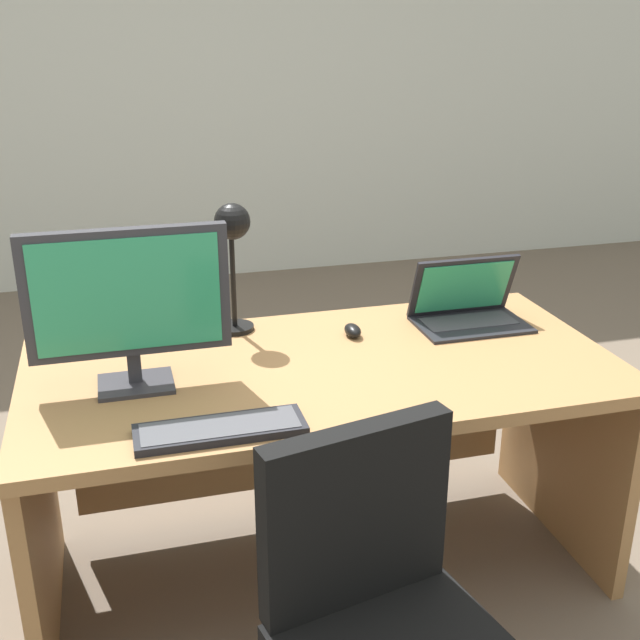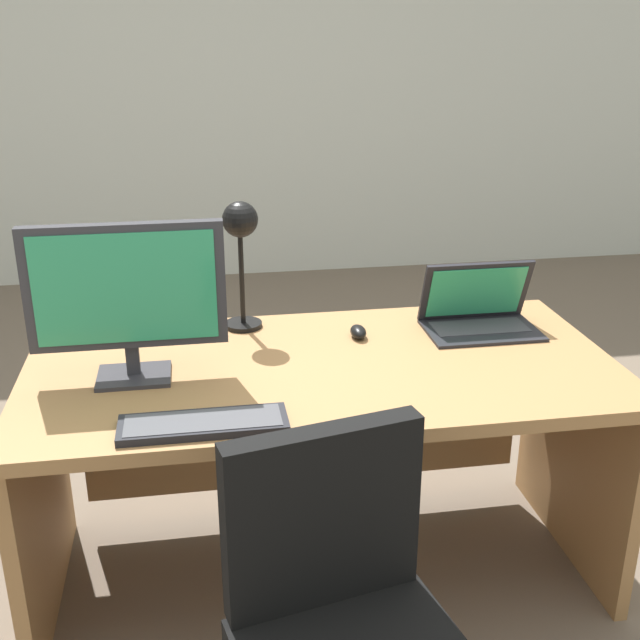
# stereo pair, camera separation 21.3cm
# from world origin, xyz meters

# --- Properties ---
(ground) EXTENTS (12.00, 12.00, 0.00)m
(ground) POSITION_xyz_m (0.00, 1.50, 0.00)
(ground) COLOR #6B5B4C
(back_wall) EXTENTS (10.00, 0.10, 2.80)m
(back_wall) POSITION_xyz_m (0.00, 3.23, 1.40)
(back_wall) COLOR silver
(back_wall) RESTS_ON ground
(desk) EXTENTS (1.70, 0.84, 0.73)m
(desk) POSITION_xyz_m (0.00, 0.05, 0.52)
(desk) COLOR #9E7042
(desk) RESTS_ON ground
(monitor) EXTENTS (0.53, 0.16, 0.44)m
(monitor) POSITION_xyz_m (-0.53, -0.01, 0.98)
(monitor) COLOR #2D2D33
(monitor) RESTS_ON desk
(laptop) EXTENTS (0.35, 0.24, 0.22)m
(laptop) POSITION_xyz_m (0.54, 0.20, 0.79)
(laptop) COLOR black
(laptop) RESTS_ON desk
(keyboard) EXTENTS (0.41, 0.13, 0.02)m
(keyboard) POSITION_xyz_m (-0.35, -0.32, 0.74)
(keyboard) COLOR black
(keyboard) RESTS_ON desk
(mouse) EXTENTS (0.05, 0.09, 0.04)m
(mouse) POSITION_xyz_m (0.14, 0.18, 0.74)
(mouse) COLOR black
(mouse) RESTS_ON desk
(desk_lamp) EXTENTS (0.12, 0.15, 0.42)m
(desk_lamp) POSITION_xyz_m (-0.20, 0.31, 1.03)
(desk_lamp) COLOR black
(desk_lamp) RESTS_ON desk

